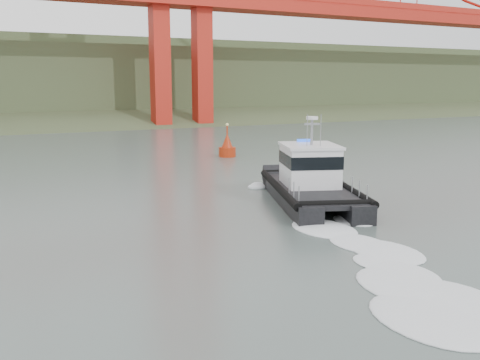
% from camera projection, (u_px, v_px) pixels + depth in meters
% --- Properties ---
extents(ground, '(400.00, 400.00, 0.00)m').
position_uv_depth(ground, '(335.00, 278.00, 21.80)').
color(ground, '#4C5B55').
rests_on(ground, ground).
extents(headlands, '(500.00, 105.36, 27.12)m').
position_uv_depth(headlands, '(24.00, 86.00, 130.60)').
color(headlands, '#3B512E').
rests_on(headlands, ground).
extents(patrol_boat, '(8.32, 12.92, 5.89)m').
position_uv_depth(patrol_boat, '(311.00, 181.00, 35.23)').
color(patrol_boat, black).
rests_on(patrol_boat, ground).
extents(nav_buoy, '(1.82, 1.82, 3.80)m').
position_uv_depth(nav_buoy, '(227.00, 147.00, 57.28)').
color(nav_buoy, '#A1260B').
rests_on(nav_buoy, ground).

